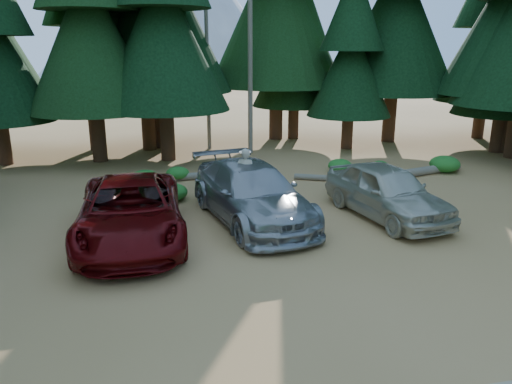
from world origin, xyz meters
TOP-DOWN VIEW (x-y plane):
  - ground at (0.00, 0.00)m, footprint 160.00×160.00m
  - forest_belt_north at (0.00, 15.00)m, footprint 36.00×7.00m
  - snag_front at (0.80, 14.50)m, footprint 0.24×0.24m
  - snag_back at (-1.20, 16.00)m, footprint 0.20×0.20m
  - mountain_peak at (-2.59, 88.23)m, footprint 48.00×50.00m
  - red_pickup at (-4.85, 3.02)m, footprint 2.97×6.31m
  - silver_minivan_center at (-1.14, 4.00)m, footprint 3.70×6.59m
  - silver_minivan_right at (3.21, 3.48)m, footprint 2.97×5.40m
  - frisbee_player at (-1.28, 4.38)m, footprint 0.75×0.63m
  - log_left at (-4.39, 9.36)m, footprint 4.21×0.61m
  - log_mid at (2.96, 8.13)m, footprint 2.83×1.43m
  - log_right at (6.59, 8.11)m, footprint 5.52×1.91m
  - shrub_far_left at (-4.57, 8.83)m, footprint 1.19×1.19m
  - shrub_left at (-3.23, 9.66)m, footprint 0.98×0.98m
  - shrub_center_left at (-3.56, 6.71)m, footprint 1.11×1.11m
  - shrub_center_right at (3.92, 9.56)m, footprint 1.06×1.06m
  - shrub_right at (5.80, 9.51)m, footprint 0.78×0.78m
  - shrub_far_right at (8.49, 8.66)m, footprint 1.31×1.31m

SIDE VIEW (x-z plane):
  - ground at x=0.00m, z-range 0.00..0.00m
  - forest_belt_north at x=0.00m, z-range -11.00..11.00m
  - log_mid at x=2.96m, z-range 0.00..0.25m
  - log_left at x=-4.39m, z-range 0.00..0.30m
  - log_right at x=6.59m, z-range 0.00..0.36m
  - shrub_right at x=5.80m, z-range 0.00..0.43m
  - shrub_left at x=-3.23m, z-range 0.00..0.54m
  - shrub_center_right at x=3.92m, z-range 0.00..0.58m
  - shrub_center_left at x=-3.56m, z-range 0.00..0.61m
  - shrub_far_left at x=-4.57m, z-range 0.00..0.65m
  - shrub_far_right at x=8.49m, z-range 0.00..0.72m
  - silver_minivan_right at x=3.21m, z-range 0.00..1.74m
  - red_pickup at x=-4.85m, z-range 0.00..1.74m
  - silver_minivan_center at x=-1.14m, z-range 0.00..1.80m
  - frisbee_player at x=-1.28m, z-range 0.55..2.29m
  - snag_back at x=-1.20m, z-range 0.00..10.00m
  - snag_front at x=0.80m, z-range 0.00..12.00m
  - mountain_peak at x=-2.59m, z-range -1.29..26.71m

